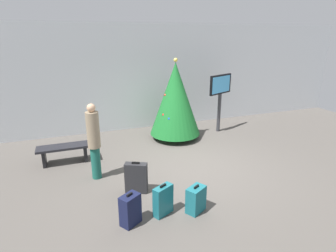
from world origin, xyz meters
TOP-DOWN VIEW (x-y plane):
  - ground_plane at (0.00, 0.00)m, footprint 16.00×16.00m
  - back_wall at (0.00, 3.63)m, footprint 16.00×0.20m
  - holiday_tree at (0.33, 2.12)m, footprint 1.60×1.60m
  - flight_info_kiosk at (1.99, 2.23)m, footprint 0.99×0.49m
  - waiting_bench at (-3.06, 1.38)m, footprint 1.36×0.44m
  - traveller_0 at (-2.38, 0.28)m, footprint 0.40×0.40m
  - suitcase_0 at (-2.01, -1.66)m, footprint 0.42×0.38m
  - suitcase_1 at (-0.76, -1.72)m, footprint 0.44×0.39m
  - suitcase_2 at (-1.37, -1.59)m, footprint 0.43×0.33m
  - suitcase_3 at (-1.65, -0.65)m, footprint 0.50×0.36m

SIDE VIEW (x-z plane):
  - ground_plane at x=0.00m, z-range 0.00..0.00m
  - suitcase_1 at x=-0.76m, z-range -0.02..0.53m
  - suitcase_0 at x=-2.01m, z-range -0.02..0.60m
  - suitcase_2 at x=-1.37m, z-range -0.02..0.60m
  - suitcase_3 at x=-1.65m, z-range -0.02..0.68m
  - waiting_bench at x=-3.06m, z-range 0.11..0.59m
  - traveller_0 at x=-2.38m, z-range 0.06..1.86m
  - holiday_tree at x=0.33m, z-range 0.02..2.58m
  - flight_info_kiosk at x=1.99m, z-range 0.42..2.39m
  - back_wall at x=0.00m, z-range 0.00..3.60m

